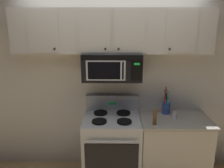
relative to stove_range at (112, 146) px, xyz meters
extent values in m
cube|color=silver|center=(0.00, 0.37, 0.88)|extent=(5.20, 0.10, 2.70)
cube|color=#B7BABF|center=(0.00, 0.00, -0.02)|extent=(0.76, 0.64, 0.90)
cube|color=black|center=(0.00, -0.33, -0.03)|extent=(0.67, 0.01, 0.52)
cylinder|color=#B7BABF|center=(0.00, -0.36, 0.27)|extent=(0.61, 0.03, 0.03)
cube|color=#B7BABF|center=(0.00, 0.28, 0.54)|extent=(0.76, 0.07, 0.22)
cube|color=#19D83F|center=(0.00, 0.24, 0.54)|extent=(0.10, 0.00, 0.04)
cylinder|color=black|center=(-0.16, -0.14, 0.44)|extent=(0.19, 0.19, 0.02)
cylinder|color=black|center=(0.16, -0.14, 0.44)|extent=(0.19, 0.19, 0.02)
cylinder|color=black|center=(-0.16, 0.14, 0.44)|extent=(0.19, 0.19, 0.02)
cylinder|color=black|center=(0.16, 0.14, 0.44)|extent=(0.19, 0.19, 0.02)
cube|color=black|center=(0.00, 0.12, 1.11)|extent=(0.76, 0.39, 0.35)
cube|color=black|center=(0.00, -0.08, 1.25)|extent=(0.73, 0.01, 0.06)
cube|color=#B7BABF|center=(-0.07, -0.08, 1.09)|extent=(0.49, 0.01, 0.25)
cube|color=black|center=(-0.08, -0.08, 1.09)|extent=(0.44, 0.01, 0.22)
cube|color=black|center=(0.30, -0.08, 1.09)|extent=(0.14, 0.01, 0.25)
cube|color=#19D83F|center=(0.30, -0.08, 1.18)|extent=(0.07, 0.00, 0.03)
cylinder|color=#B7BABF|center=(0.11, -0.10, 1.09)|extent=(0.02, 0.02, 0.23)
cube|color=#BCB7AD|center=(0.00, 0.15, 1.56)|extent=(2.50, 0.33, 0.55)
cube|color=#BCB7AD|center=(-0.83, -0.02, 1.56)|extent=(0.38, 0.01, 0.51)
sphere|color=black|center=(-0.70, -0.03, 1.35)|extent=(0.03, 0.03, 0.03)
cube|color=#BCB7AD|center=(-0.21, -0.02, 1.56)|extent=(0.38, 0.01, 0.51)
sphere|color=black|center=(-0.08, -0.03, 1.35)|extent=(0.03, 0.03, 0.03)
cube|color=#BCB7AD|center=(0.21, -0.02, 1.56)|extent=(0.38, 0.01, 0.51)
sphere|color=black|center=(0.08, -0.03, 1.35)|extent=(0.03, 0.03, 0.03)
cube|color=#BCB7AD|center=(0.83, -0.02, 1.56)|extent=(0.38, 0.01, 0.51)
sphere|color=black|center=(0.70, -0.03, 1.35)|extent=(0.03, 0.03, 0.03)
cube|color=#BCB7AD|center=(0.84, 0.01, -0.04)|extent=(0.90, 0.62, 0.86)
cube|color=#9E998E|center=(0.84, 0.01, 0.41)|extent=(0.93, 0.65, 0.03)
cylinder|color=#384C9E|center=(0.75, 0.16, 0.51)|extent=(0.11, 0.11, 0.16)
cylinder|color=teal|center=(0.76, 0.13, 0.65)|extent=(0.03, 0.08, 0.26)
cylinder|color=tan|center=(0.76, 0.16, 0.64)|extent=(0.03, 0.05, 0.25)
cylinder|color=#A87A47|center=(0.77, 0.15, 0.63)|extent=(0.03, 0.07, 0.23)
cylinder|color=black|center=(0.75, 0.19, 0.64)|extent=(0.06, 0.06, 0.24)
cylinder|color=silver|center=(0.76, 0.16, 0.64)|extent=(0.08, 0.04, 0.24)
cylinder|color=olive|center=(0.76, 0.15, 0.65)|extent=(0.01, 0.06, 0.26)
cylinder|color=black|center=(0.75, 0.16, 0.63)|extent=(0.05, 0.06, 0.22)
cylinder|color=red|center=(0.73, 0.16, 0.67)|extent=(0.05, 0.08, 0.30)
cylinder|color=white|center=(0.83, -0.03, 0.48)|extent=(0.05, 0.05, 0.09)
cylinder|color=#B7BABF|center=(0.83, -0.03, 0.53)|extent=(0.04, 0.04, 0.02)
cylinder|color=brown|center=(0.53, -0.20, 0.53)|extent=(0.05, 0.05, 0.20)
camera|label=1|loc=(0.04, -2.73, 1.67)|focal=35.54mm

